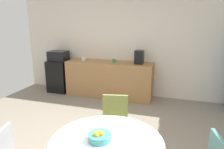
{
  "coord_description": "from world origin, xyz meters",
  "views": [
    {
      "loc": [
        1.11,
        -2.2,
        1.9
      ],
      "look_at": [
        0.03,
        1.29,
        0.95
      ],
      "focal_mm": 33.3,
      "sensor_mm": 36.0,
      "label": 1
    }
  ],
  "objects": [
    {
      "name": "mini_fridge",
      "position": [
        -1.91,
        2.65,
        0.43
      ],
      "size": [
        0.54,
        0.54,
        0.85
      ],
      "primitive_type": "cube",
      "color": "black",
      "rests_on": "ground_plane"
    },
    {
      "name": "mug_green",
      "position": [
        0.3,
        2.66,
        0.95
      ],
      "size": [
        0.13,
        0.08,
        0.09
      ],
      "color": "#3F66BF",
      "rests_on": "counter_block"
    },
    {
      "name": "fruit_bowl",
      "position": [
        0.45,
        -0.48,
        0.79
      ],
      "size": [
        0.23,
        0.23,
        0.11
      ],
      "color": "teal",
      "rests_on": "round_table"
    },
    {
      "name": "microwave",
      "position": [
        -1.91,
        2.65,
        0.98
      ],
      "size": [
        0.48,
        0.38,
        0.26
      ],
      "primitive_type": "cube",
      "color": "black",
      "rests_on": "mini_fridge"
    },
    {
      "name": "coffee_maker",
      "position": [
        0.28,
        2.65,
        1.06
      ],
      "size": [
        0.2,
        0.24,
        0.32
      ],
      "primitive_type": "cube",
      "color": "black",
      "rests_on": "counter_block"
    },
    {
      "name": "counter_block",
      "position": [
        -0.47,
        2.65,
        0.45
      ],
      "size": [
        2.18,
        0.6,
        0.9
      ],
      "primitive_type": "cube",
      "color": "#9E7042",
      "rests_on": "ground_plane"
    },
    {
      "name": "mug_white",
      "position": [
        -1.15,
        2.6,
        0.95
      ],
      "size": [
        0.13,
        0.08,
        0.09
      ],
      "color": "white",
      "rests_on": "counter_block"
    },
    {
      "name": "chair_olive",
      "position": [
        0.31,
        0.5,
        0.52
      ],
      "size": [
        0.5,
        0.5,
        0.83
      ],
      "color": "silver",
      "rests_on": "ground_plane"
    },
    {
      "name": "wall_back",
      "position": [
        0.0,
        3.0,
        1.3
      ],
      "size": [
        6.0,
        0.1,
        2.6
      ],
      "primitive_type": "cube",
      "color": "silver",
      "rests_on": "ground_plane"
    },
    {
      "name": "mug_red",
      "position": [
        -0.33,
        2.58,
        0.95
      ],
      "size": [
        0.13,
        0.08,
        0.09
      ],
      "color": "#338C59",
      "rests_on": "counter_block"
    }
  ]
}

